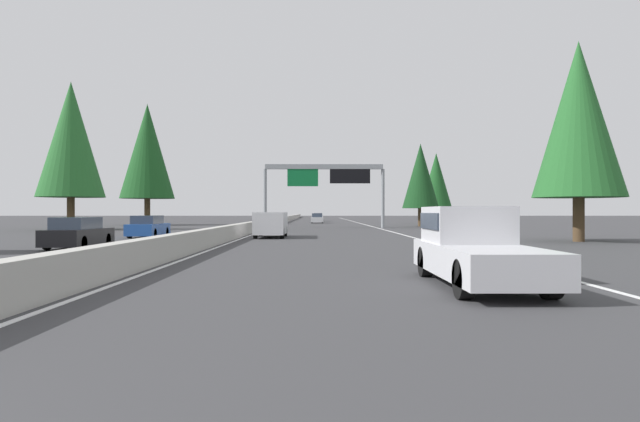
{
  "coord_description": "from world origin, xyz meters",
  "views": [
    {
      "loc": [
        -2.63,
        -5.04,
        1.74
      ],
      "look_at": [
        61.2,
        -5.5,
        1.8
      ],
      "focal_mm": 30.01,
      "sensor_mm": 36.0,
      "label": 1
    }
  ],
  "objects_px": {
    "conifer_left_near": "(71,140)",
    "conifer_left_mid": "(147,151)",
    "sedan_mid_right": "(318,217)",
    "conifer_right_far": "(436,181)",
    "oncoming_far": "(148,227)",
    "minivan_far_right": "(271,223)",
    "sign_gantry_overhead": "(326,177)",
    "oncoming_near": "(78,234)",
    "conifer_right_mid": "(420,176)",
    "sedan_distant_b": "(317,219)",
    "conifer_right_near": "(579,120)",
    "pickup_distant_a": "(474,246)"
  },
  "relations": [
    {
      "from": "sedan_distant_b",
      "to": "conifer_right_mid",
      "type": "distance_m",
      "value": 22.4
    },
    {
      "from": "oncoming_near",
      "to": "pickup_distant_a",
      "type": "bearing_deg",
      "value": 49.79
    },
    {
      "from": "oncoming_near",
      "to": "conifer_left_mid",
      "type": "bearing_deg",
      "value": -166.58
    },
    {
      "from": "conifer_left_near",
      "to": "minivan_far_right",
      "type": "bearing_deg",
      "value": -126.82
    },
    {
      "from": "oncoming_far",
      "to": "conifer_right_far",
      "type": "relative_size",
      "value": 0.43
    },
    {
      "from": "conifer_right_far",
      "to": "conifer_left_near",
      "type": "xyz_separation_m",
      "value": [
        -27.28,
        41.1,
        2.33
      ]
    },
    {
      "from": "pickup_distant_a",
      "to": "sign_gantry_overhead",
      "type": "bearing_deg",
      "value": 3.71
    },
    {
      "from": "conifer_left_mid",
      "to": "conifer_right_far",
      "type": "bearing_deg",
      "value": -75.82
    },
    {
      "from": "pickup_distant_a",
      "to": "oncoming_far",
      "type": "xyz_separation_m",
      "value": [
        23.52,
        15.18,
        -0.23
      ]
    },
    {
      "from": "conifer_right_near",
      "to": "conifer_right_mid",
      "type": "distance_m",
      "value": 31.83
    },
    {
      "from": "sedan_distant_b",
      "to": "conifer_right_near",
      "type": "distance_m",
      "value": 52.41
    },
    {
      "from": "sedan_mid_right",
      "to": "oncoming_far",
      "type": "xyz_separation_m",
      "value": [
        -59.61,
        11.72,
        0.0
      ]
    },
    {
      "from": "oncoming_far",
      "to": "conifer_right_mid",
      "type": "height_order",
      "value": "conifer_right_mid"
    },
    {
      "from": "sedan_mid_right",
      "to": "oncoming_near",
      "type": "xyz_separation_m",
      "value": [
        -70.3,
        11.72,
        0.0
      ]
    },
    {
      "from": "sedan_distant_b",
      "to": "conifer_right_far",
      "type": "bearing_deg",
      "value": -97.03
    },
    {
      "from": "pickup_distant_a",
      "to": "sedan_mid_right",
      "type": "xyz_separation_m",
      "value": [
        83.13,
        3.46,
        -0.23
      ]
    },
    {
      "from": "sedan_mid_right",
      "to": "conifer_right_mid",
      "type": "distance_m",
      "value": 35.88
    },
    {
      "from": "sign_gantry_overhead",
      "to": "conifer_right_mid",
      "type": "distance_m",
      "value": 13.09
    },
    {
      "from": "sign_gantry_overhead",
      "to": "minivan_far_right",
      "type": "distance_m",
      "value": 20.79
    },
    {
      "from": "sign_gantry_overhead",
      "to": "conifer_right_near",
      "type": "distance_m",
      "value": 28.8
    },
    {
      "from": "sign_gantry_overhead",
      "to": "conifer_right_near",
      "type": "relative_size",
      "value": 1.09
    },
    {
      "from": "pickup_distant_a",
      "to": "conifer_right_far",
      "type": "relative_size",
      "value": 0.54
    },
    {
      "from": "sign_gantry_overhead",
      "to": "sedan_mid_right",
      "type": "distance_m",
      "value": 40.4
    },
    {
      "from": "oncoming_near",
      "to": "conifer_right_near",
      "type": "relative_size",
      "value": 0.38
    },
    {
      "from": "sedan_mid_right",
      "to": "conifer_left_near",
      "type": "relative_size",
      "value": 0.31
    },
    {
      "from": "minivan_far_right",
      "to": "conifer_right_mid",
      "type": "relative_size",
      "value": 0.51
    },
    {
      "from": "oncoming_near",
      "to": "conifer_right_far",
      "type": "bearing_deg",
      "value": 151.17
    },
    {
      "from": "sign_gantry_overhead",
      "to": "oncoming_far",
      "type": "relative_size",
      "value": 2.88
    },
    {
      "from": "oncoming_far",
      "to": "minivan_far_right",
      "type": "bearing_deg",
      "value": 86.92
    },
    {
      "from": "conifer_left_near",
      "to": "conifer_left_mid",
      "type": "distance_m",
      "value": 17.47
    },
    {
      "from": "conifer_right_mid",
      "to": "oncoming_far",
      "type": "bearing_deg",
      "value": 137.9
    },
    {
      "from": "sedan_mid_right",
      "to": "pickup_distant_a",
      "type": "bearing_deg",
      "value": -177.62
    },
    {
      "from": "sedan_mid_right",
      "to": "conifer_right_far",
      "type": "bearing_deg",
      "value": -135.24
    },
    {
      "from": "oncoming_far",
      "to": "conifer_right_near",
      "type": "distance_m",
      "value": 27.91
    },
    {
      "from": "conifer_left_near",
      "to": "conifer_left_mid",
      "type": "bearing_deg",
      "value": -5.93
    },
    {
      "from": "conifer_right_mid",
      "to": "conifer_left_mid",
      "type": "xyz_separation_m",
      "value": [
        6.02,
        33.86,
        3.56
      ]
    },
    {
      "from": "sedan_mid_right",
      "to": "conifer_right_far",
      "type": "distance_m",
      "value": 25.27
    },
    {
      "from": "sign_gantry_overhead",
      "to": "conifer_right_far",
      "type": "xyz_separation_m",
      "value": [
        22.63,
        -16.67,
        0.98
      ]
    },
    {
      "from": "minivan_far_right",
      "to": "oncoming_near",
      "type": "xyz_separation_m",
      "value": [
        -10.24,
        8.37,
        -0.27
      ]
    },
    {
      "from": "oncoming_near",
      "to": "minivan_far_right",
      "type": "bearing_deg",
      "value": 140.75
    },
    {
      "from": "pickup_distant_a",
      "to": "conifer_right_far",
      "type": "bearing_deg",
      "value": -11.95
    },
    {
      "from": "sign_gantry_overhead",
      "to": "conifer_left_mid",
      "type": "distance_m",
      "value": 26.28
    },
    {
      "from": "minivan_far_right",
      "to": "conifer_left_near",
      "type": "distance_m",
      "value": 26.62
    },
    {
      "from": "oncoming_near",
      "to": "conifer_left_mid",
      "type": "xyz_separation_m",
      "value": [
        42.88,
        10.23,
        8.77
      ]
    },
    {
      "from": "minivan_far_right",
      "to": "sedan_mid_right",
      "type": "relative_size",
      "value": 1.14
    },
    {
      "from": "conifer_left_mid",
      "to": "sedan_mid_right",
      "type": "bearing_deg",
      "value": -38.68
    },
    {
      "from": "oncoming_near",
      "to": "conifer_right_mid",
      "type": "xyz_separation_m",
      "value": [
        36.85,
        -23.63,
        5.21
      ]
    },
    {
      "from": "minivan_far_right",
      "to": "conifer_right_far",
      "type": "relative_size",
      "value": 0.48
    },
    {
      "from": "conifer_right_mid",
      "to": "conifer_left_mid",
      "type": "height_order",
      "value": "conifer_left_mid"
    },
    {
      "from": "oncoming_near",
      "to": "conifer_right_near",
      "type": "height_order",
      "value": "conifer_right_near"
    }
  ]
}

